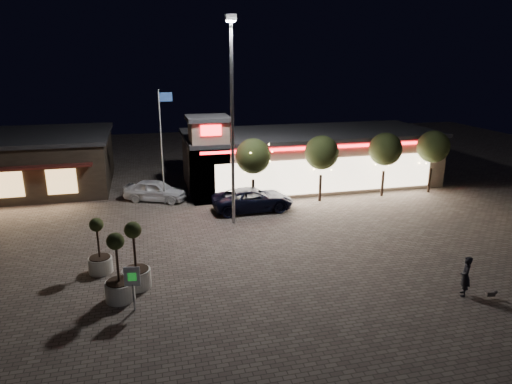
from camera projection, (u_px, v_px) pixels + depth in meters
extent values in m
plane|color=#6A5E55|center=(226.00, 286.00, 20.94)|extent=(90.00, 90.00, 0.00)
cube|color=gray|center=(309.00, 159.00, 37.57)|extent=(20.00, 8.00, 4.00)
cube|color=#262628|center=(310.00, 133.00, 36.96)|extent=(20.40, 8.40, 0.30)
cube|color=beige|center=(328.00, 175.00, 33.93)|extent=(17.00, 0.12, 2.60)
cube|color=red|center=(330.00, 147.00, 33.28)|extent=(19.00, 0.10, 0.18)
cube|color=gray|center=(209.00, 161.00, 32.77)|extent=(2.60, 2.60, 5.80)
cube|color=#262628|center=(208.00, 118.00, 31.90)|extent=(3.00, 3.00, 0.30)
cube|color=red|center=(211.00, 130.00, 30.83)|extent=(1.40, 0.10, 0.70)
cube|color=#382D23|center=(3.00, 164.00, 35.68)|extent=(16.00, 10.00, 4.00)
cube|color=#E6B267|center=(8.00, 185.00, 31.45)|extent=(2.00, 0.12, 1.80)
cube|color=#E6B267|center=(62.00, 182.00, 32.27)|extent=(2.00, 0.12, 1.80)
cylinder|color=gray|center=(232.00, 128.00, 27.12)|extent=(0.20, 0.20, 12.00)
cube|color=gray|center=(231.00, 17.00, 25.35)|extent=(0.60, 0.40, 0.35)
cube|color=white|center=(231.00, 21.00, 25.40)|extent=(0.45, 0.30, 0.08)
cylinder|color=white|center=(162.00, 149.00, 31.41)|extent=(0.10, 0.10, 8.00)
cube|color=navy|center=(165.00, 97.00, 30.51)|extent=(0.90, 0.04, 0.60)
cylinder|color=#332319|center=(253.00, 193.00, 31.82)|extent=(0.20, 0.20, 1.92)
sphere|color=#2D3819|center=(253.00, 156.00, 31.07)|extent=(2.42, 2.42, 2.42)
cylinder|color=#332319|center=(320.00, 188.00, 32.99)|extent=(0.20, 0.20, 1.92)
sphere|color=#2D3819|center=(322.00, 153.00, 32.24)|extent=(2.42, 2.42, 2.42)
cylinder|color=#332319|center=(383.00, 183.00, 34.16)|extent=(0.20, 0.20, 1.92)
sphere|color=#2D3819|center=(385.00, 149.00, 33.41)|extent=(2.42, 2.42, 2.42)
cylinder|color=#332319|center=(429.00, 180.00, 35.10)|extent=(0.20, 0.20, 1.92)
sphere|color=#2D3819|center=(433.00, 147.00, 34.35)|extent=(2.42, 2.42, 2.42)
imported|color=black|center=(253.00, 199.00, 31.02)|extent=(5.59, 2.67, 1.54)
imported|color=white|center=(156.00, 190.00, 33.09)|extent=(4.90, 3.51, 1.55)
imported|color=black|center=(465.00, 276.00, 19.88)|extent=(0.71, 0.80, 1.83)
cube|color=#59514C|center=(491.00, 294.00, 19.77)|extent=(0.40, 0.21, 0.20)
sphere|color=#59514C|center=(496.00, 292.00, 19.76)|extent=(0.18, 0.18, 0.18)
cylinder|color=silver|center=(101.00, 265.00, 22.17)|extent=(1.14, 1.14, 0.76)
cylinder|color=black|center=(100.00, 257.00, 22.06)|extent=(0.99, 0.99, 0.06)
cylinder|color=#332319|center=(98.00, 240.00, 21.81)|extent=(0.10, 0.10, 1.71)
sphere|color=#2D3819|center=(96.00, 225.00, 21.57)|extent=(0.67, 0.67, 0.67)
cylinder|color=silver|center=(120.00, 291.00, 19.65)|extent=(1.26, 1.26, 0.84)
cylinder|color=black|center=(119.00, 282.00, 19.52)|extent=(1.09, 1.09, 0.06)
cylinder|color=#332319|center=(117.00, 261.00, 19.24)|extent=(0.11, 0.11, 1.89)
sphere|color=#2D3819|center=(115.00, 241.00, 18.98)|extent=(0.74, 0.74, 0.74)
cylinder|color=silver|center=(137.00, 278.00, 20.72)|extent=(1.29, 1.29, 0.86)
cylinder|color=black|center=(136.00, 269.00, 20.60)|extent=(1.12, 1.12, 0.06)
cylinder|color=#332319|center=(134.00, 249.00, 20.31)|extent=(0.11, 0.11, 1.93)
sphere|color=#2D3819|center=(133.00, 230.00, 20.05)|extent=(0.75, 0.75, 0.75)
cylinder|color=gray|center=(134.00, 297.00, 18.77)|extent=(0.08, 0.08, 1.20)
cube|color=white|center=(132.00, 277.00, 18.50)|extent=(0.65, 0.18, 0.85)
cube|color=#178B24|center=(132.00, 277.00, 18.46)|extent=(0.35, 0.08, 0.35)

